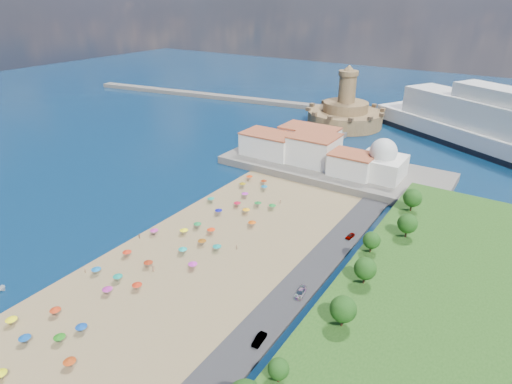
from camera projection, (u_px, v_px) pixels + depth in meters
The scene contains 11 objects.
ground at pixel (197, 244), 123.54m from camera, with size 700.00×700.00×0.00m, color #071938.
terrace at pixel (333, 168), 173.39m from camera, with size 90.00×36.00×3.00m, color #59544C.
jetty at pixel (321, 138), 210.97m from camera, with size 18.00×70.00×2.40m, color #59544C.
breakwater at pixel (219, 97), 293.58m from camera, with size 200.00×7.00×2.60m, color #59544C.
waterfront_buildings at pixel (306, 147), 177.63m from camera, with size 57.00×29.00×11.00m.
domed_building at pixel (382, 162), 158.81m from camera, with size 16.00×16.00×15.00m.
fortress at pixel (345, 114), 231.44m from camera, with size 40.00×40.00×32.40m.
beach_parasols at pixel (161, 255), 114.91m from camera, with size 29.13×113.07×2.20m.
beachgoers at pixel (187, 234), 126.64m from camera, with size 28.28×102.66×1.88m.
parked_cars at pixel (289, 306), 97.31m from camera, with size 2.65×68.78×1.43m.
hillside_trees at pixel (343, 288), 89.15m from camera, with size 12.99×110.36×7.54m.
Camera 1 is at (71.86, -79.15, 65.98)m, focal length 30.00 mm.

